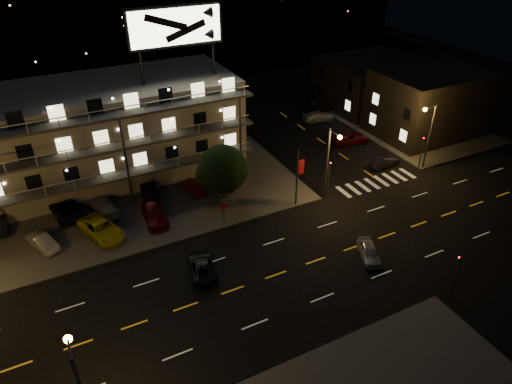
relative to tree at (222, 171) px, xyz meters
name	(u,v)px	position (x,y,z in m)	size (l,w,h in m)	color
ground	(296,268)	(1.61, -11.91, -4.02)	(140.00, 140.00, 0.00)	black
curb_nw	(88,195)	(-12.39, 8.09, -3.94)	(44.00, 24.00, 0.15)	#3E3D3B
curb_ne	(402,121)	(31.61, 8.09, -3.94)	(16.00, 24.00, 0.15)	#3E3D3B
motel	(110,130)	(-8.34, 11.97, 1.33)	(28.00, 13.80, 18.10)	gray
side_bldg_front	(429,103)	(31.59, 4.09, 0.23)	(14.06, 10.00, 8.50)	black
side_bldg_back	(370,82)	(31.59, 16.09, -0.52)	(14.06, 12.00, 7.00)	black
hill_backdrop	(75,3)	(-4.33, 56.87, 7.53)	(120.00, 25.00, 24.00)	black
streetlight_nc	(330,157)	(10.11, -3.98, 0.94)	(0.44, 1.92, 8.00)	#2D2D30
streetlight_ne	(428,131)	(23.74, -3.61, 0.94)	(1.92, 0.44, 8.00)	#2D2D30
signal_nw	(329,174)	(10.61, -3.42, -1.45)	(0.20, 0.27, 4.60)	#2D2D30
signal_sw	(456,273)	(10.61, -20.41, -1.45)	(0.20, 0.27, 4.60)	#2D2D30
signal_ne	(422,149)	(23.60, -3.41, -1.45)	(0.27, 0.20, 4.60)	#2D2D30
banner_north	(298,176)	(6.69, -3.51, -0.59)	(0.83, 0.16, 6.40)	#2D2D30
stop_sign	(224,210)	(-1.39, -3.34, -2.31)	(0.91, 0.11, 2.61)	#2D2D30
tree	(222,171)	(0.00, 0.00, 0.00)	(5.17, 4.98, 6.51)	black
lot_car_1	(43,242)	(-17.42, 0.58, -3.24)	(1.33, 3.82, 1.26)	#9B9CA1
lot_car_2	(101,229)	(-12.36, 0.10, -3.12)	(2.48, 5.39, 1.50)	gold
lot_car_3	(154,214)	(-7.24, 0.29, -3.13)	(2.07, 5.09, 1.48)	#510B0E
lot_car_4	(227,192)	(0.79, 0.90, -3.23)	(1.51, 3.75, 1.28)	#9B9CA1
lot_car_6	(65,208)	(-14.89, 5.20, -3.10)	(2.54, 5.52, 1.53)	black
lot_car_7	(104,207)	(-11.40, 3.84, -3.18)	(1.94, 4.78, 1.39)	#9B9CA1
lot_car_8	(149,189)	(-6.47, 5.09, -3.11)	(1.80, 4.48, 1.53)	black
lot_car_9	(194,186)	(-1.88, 3.57, -3.26)	(1.29, 3.69, 1.22)	#510B0E
side_car_0	(385,162)	(20.31, -1.26, -3.39)	(1.32, 3.79, 1.25)	black
side_car_1	(349,137)	(20.63, 6.10, -3.31)	(2.35, 5.09, 1.42)	#510B0E
side_car_2	(318,116)	(20.99, 14.02, -3.36)	(1.85, 4.56, 1.32)	#9B9CA1
side_car_3	(323,107)	(23.47, 16.59, -3.30)	(1.71, 4.24, 1.44)	black
road_car_east	(369,252)	(7.99, -13.63, -3.38)	(1.51, 3.75, 1.28)	#9B9CA1
road_car_west	(202,266)	(-5.80, -8.78, -3.40)	(2.05, 4.45, 1.24)	black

